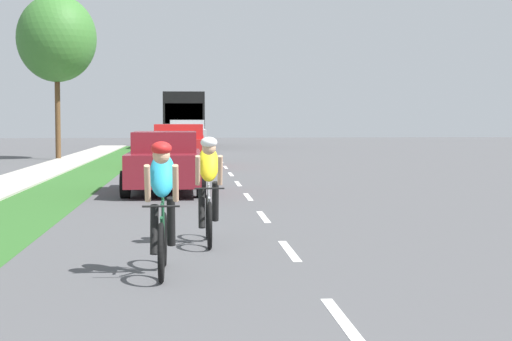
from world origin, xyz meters
The scene contains 10 objects.
ground_plane centered at (0.00, 20.00, 0.00)m, with size 120.00×120.00×0.00m, color #4C4C4F.
grass_verge centered at (-4.66, 20.00, 0.00)m, with size 1.88×70.00×0.01m, color #2D6026.
lane_markings_center centered at (0.00, 24.00, 0.00)m, with size 0.12×53.80×0.01m.
cyclist_lead centered at (-1.70, 8.37, 0.81)m, with size 0.42×1.72×1.58m.
cyclist_trailing centered at (-1.10, 10.71, 0.81)m, with size 0.42×1.72×1.58m.
sedan_maroon centered at (-1.98, 19.30, 0.77)m, with size 1.98×4.30×1.52m.
pickup_red centered at (-1.76, 30.80, 0.83)m, with size 2.22×5.10×1.64m.
suv_silver centered at (-1.46, 41.34, 0.95)m, with size 2.15×4.70×1.79m.
bus_black centered at (-1.67, 53.98, 1.98)m, with size 2.78×11.60×3.48m.
street_tree_far centered at (-7.31, 36.76, 5.45)m, with size 3.57×3.57×7.43m.
Camera 1 is at (-1.39, -1.33, 1.83)m, focal length 57.96 mm.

